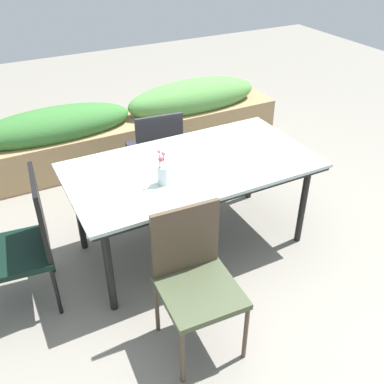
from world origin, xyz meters
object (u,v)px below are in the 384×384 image
Objects in this scene: chair_far_side at (156,148)px; chair_end_left at (25,239)px; planter_box at (131,126)px; dining_table at (192,171)px; flower_vase at (163,173)px; chair_near_left at (194,274)px.

chair_end_left reaches higher than chair_far_side.
chair_far_side is 1.56m from chair_end_left.
planter_box is at bearing 92.27° from chair_far_side.
chair_far_side is at bearing -94.62° from planter_box.
flower_vase reaches higher than dining_table.
flower_vase is at bearing -153.44° from dining_table.
flower_vase is (0.11, 0.67, 0.32)m from chair_near_left.
dining_table is at bearing -94.38° from planter_box.
dining_table is 0.37m from flower_vase.
chair_far_side is (0.06, 0.83, -0.21)m from dining_table.
flower_vase is at bearing -103.20° from planter_box.
chair_near_left is at bearing -116.62° from dining_table.
chair_far_side is 0.93× the size of chair_near_left.
dining_table is at bearing -113.41° from chair_near_left.
dining_table reaches higher than planter_box.
chair_far_side is 3.21× the size of flower_vase.
dining_table is 0.86m from chair_far_side.
chair_end_left is 2.20m from planter_box.
chair_end_left is 0.28× the size of planter_box.
flower_vase reaches higher than chair_end_left.
dining_table is 1.98× the size of chair_near_left.
chair_far_side reaches higher than dining_table.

